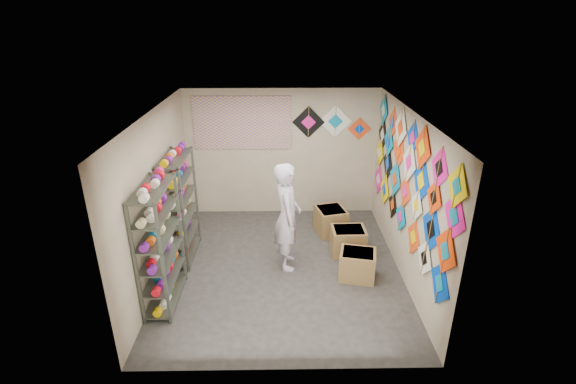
{
  "coord_description": "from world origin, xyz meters",
  "views": [
    {
      "loc": [
        -0.0,
        -6.12,
        4.07
      ],
      "look_at": [
        0.1,
        0.3,
        1.3
      ],
      "focal_mm": 26.0,
      "sensor_mm": 36.0,
      "label": 1
    }
  ],
  "objects_px": {
    "shopkeeper": "(287,217)",
    "carton_a": "(357,265)",
    "carton_c": "(331,221)",
    "shelf_rack_front": "(160,246)",
    "shelf_rack_back": "(180,208)",
    "carton_b": "(348,241)"
  },
  "relations": [
    {
      "from": "shelf_rack_back",
      "to": "carton_b",
      "type": "distance_m",
      "value": 3.06
    },
    {
      "from": "carton_a",
      "to": "shelf_rack_front",
      "type": "bearing_deg",
      "value": -157.3
    },
    {
      "from": "shelf_rack_front",
      "to": "carton_c",
      "type": "bearing_deg",
      "value": 37.52
    },
    {
      "from": "carton_c",
      "to": "carton_a",
      "type": "bearing_deg",
      "value": -93.65
    },
    {
      "from": "shelf_rack_back",
      "to": "carton_a",
      "type": "relative_size",
      "value": 3.3
    },
    {
      "from": "shelf_rack_back",
      "to": "shopkeeper",
      "type": "xyz_separation_m",
      "value": [
        1.86,
        -0.35,
        -0.01
      ]
    },
    {
      "from": "shopkeeper",
      "to": "shelf_rack_back",
      "type": "bearing_deg",
      "value": 76.68
    },
    {
      "from": "shopkeeper",
      "to": "carton_b",
      "type": "xyz_separation_m",
      "value": [
        1.11,
        0.37,
        -0.69
      ]
    },
    {
      "from": "carton_a",
      "to": "carton_c",
      "type": "bearing_deg",
      "value": 112.23
    },
    {
      "from": "shelf_rack_front",
      "to": "shelf_rack_back",
      "type": "bearing_deg",
      "value": 90.0
    },
    {
      "from": "shelf_rack_front",
      "to": "carton_c",
      "type": "xyz_separation_m",
      "value": [
        2.75,
        2.11,
        -0.69
      ]
    },
    {
      "from": "shelf_rack_back",
      "to": "carton_a",
      "type": "xyz_separation_m",
      "value": [
        3.02,
        -0.75,
        -0.71
      ]
    },
    {
      "from": "shelf_rack_front",
      "to": "carton_b",
      "type": "distance_m",
      "value": 3.33
    },
    {
      "from": "shopkeeper",
      "to": "carton_a",
      "type": "relative_size",
      "value": 3.27
    },
    {
      "from": "shelf_rack_front",
      "to": "shelf_rack_back",
      "type": "xyz_separation_m",
      "value": [
        0.0,
        1.3,
        0.0
      ]
    },
    {
      "from": "shelf_rack_back",
      "to": "carton_b",
      "type": "xyz_separation_m",
      "value": [
        2.98,
        0.02,
        -0.7
      ]
    },
    {
      "from": "shelf_rack_front",
      "to": "carton_a",
      "type": "distance_m",
      "value": 3.15
    },
    {
      "from": "shelf_rack_front",
      "to": "shopkeeper",
      "type": "bearing_deg",
      "value": 26.93
    },
    {
      "from": "shelf_rack_front",
      "to": "carton_c",
      "type": "distance_m",
      "value": 3.53
    },
    {
      "from": "shopkeeper",
      "to": "carton_c",
      "type": "bearing_deg",
      "value": -39.78
    },
    {
      "from": "shelf_rack_back",
      "to": "carton_c",
      "type": "height_order",
      "value": "shelf_rack_back"
    },
    {
      "from": "carton_a",
      "to": "carton_c",
      "type": "height_order",
      "value": "carton_c"
    }
  ]
}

